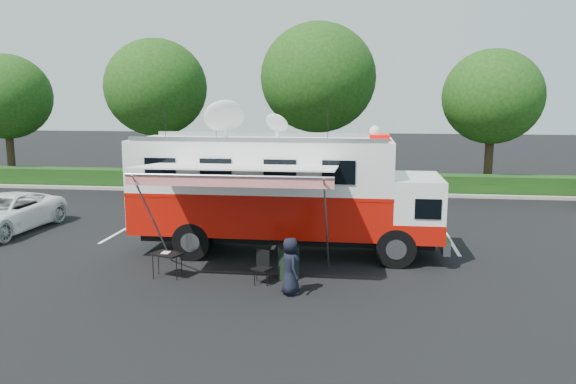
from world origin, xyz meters
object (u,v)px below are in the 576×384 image
command_truck (283,191)px  folding_table (167,255)px  trash_bin (288,261)px  white_suv (5,232)px

command_truck → folding_table: size_ratio=10.15×
command_truck → trash_bin: size_ratio=10.33×
white_suv → command_truck: bearing=-4.0°
command_truck → folding_table: (-2.87, -2.89, -1.36)m
white_suv → folding_table: 8.89m
white_suv → folding_table: (7.76, -4.28, 0.64)m
white_suv → trash_bin: bearing=-15.9°
command_truck → white_suv: (-10.63, 1.39, -2.01)m
folding_table → white_suv: bearing=151.1°
command_truck → folding_table: command_truck is taller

